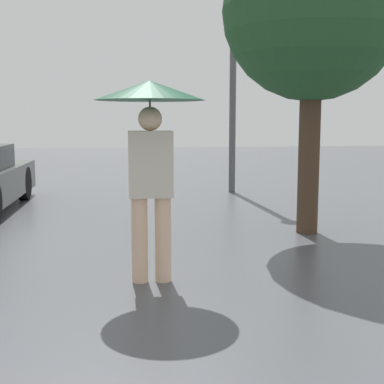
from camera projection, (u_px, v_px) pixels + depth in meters
name	position (u px, v px, depth m)	size (l,w,h in m)	color
pedestrian	(150.00, 127.00, 5.11)	(1.06, 1.06, 1.96)	beige
tree	(313.00, 11.00, 7.19)	(2.47, 2.47, 4.30)	#473323
street_lamp	(233.00, 46.00, 11.39)	(0.32, 0.32, 5.23)	#515456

